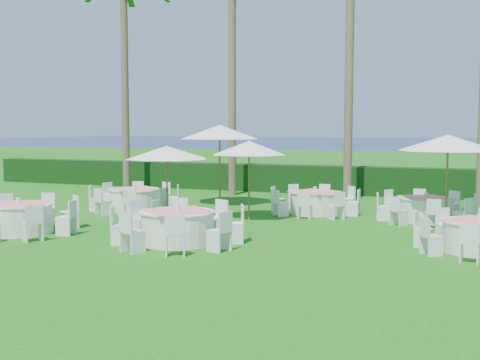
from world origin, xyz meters
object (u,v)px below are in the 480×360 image
(banquet_table_c, at_px, (479,235))
(umbrella_a, at_px, (167,153))
(banquet_table_f, at_px, (426,209))
(banquet_table_b, at_px, (178,226))
(umbrella_d, at_px, (448,143))
(banquet_table_d, at_px, (134,199))
(umbrella_c, at_px, (220,132))
(umbrella_b, at_px, (249,148))
(banquet_table_e, at_px, (315,202))
(banquet_table_a, at_px, (19,218))

(banquet_table_c, bearing_deg, umbrella_a, 170.65)
(banquet_table_f, relative_size, umbrella_a, 1.15)
(banquet_table_b, relative_size, umbrella_d, 1.14)
(banquet_table_d, bearing_deg, umbrella_c, 47.99)
(umbrella_c, relative_size, umbrella_d, 1.07)
(banquet_table_c, relative_size, umbrella_b, 1.19)
(banquet_table_b, height_order, banquet_table_f, banquet_table_b)
(umbrella_d, bearing_deg, umbrella_a, -165.51)
(umbrella_a, height_order, umbrella_c, umbrella_c)
(banquet_table_b, xyz_separation_m, umbrella_b, (0.33, 4.18, 1.80))
(banquet_table_e, relative_size, umbrella_a, 1.15)
(umbrella_a, distance_m, umbrella_c, 4.14)
(banquet_table_b, height_order, umbrella_d, umbrella_d)
(banquet_table_d, distance_m, banquet_table_e, 6.16)
(banquet_table_a, xyz_separation_m, banquet_table_c, (11.59, 1.81, -0.04))
(banquet_table_a, xyz_separation_m, umbrella_c, (2.78, 7.36, 2.27))
(banquet_table_e, distance_m, umbrella_c, 4.53)
(banquet_table_e, relative_size, umbrella_d, 1.06)
(banquet_table_c, bearing_deg, banquet_table_e, 137.12)
(umbrella_a, bearing_deg, banquet_table_c, -9.35)
(umbrella_b, bearing_deg, banquet_table_f, 18.01)
(banquet_table_e, xyz_separation_m, umbrella_b, (-1.57, -2.05, 1.84))
(umbrella_c, bearing_deg, banquet_table_d, -132.01)
(banquet_table_d, xyz_separation_m, umbrella_d, (10.12, 0.37, 2.01))
(banquet_table_a, height_order, umbrella_b, umbrella_b)
(banquet_table_b, height_order, banquet_table_e, banquet_table_b)
(banquet_table_a, distance_m, banquet_table_f, 11.81)
(banquet_table_a, height_order, umbrella_c, umbrella_c)
(banquet_table_e, height_order, umbrella_a, umbrella_a)
(banquet_table_a, height_order, umbrella_a, umbrella_a)
(umbrella_b, height_order, umbrella_c, umbrella_c)
(banquet_table_c, distance_m, banquet_table_e, 6.83)
(banquet_table_a, bearing_deg, umbrella_a, 49.61)
(banquet_table_a, height_order, banquet_table_b, banquet_table_b)
(banquet_table_c, relative_size, umbrella_d, 1.04)
(banquet_table_b, bearing_deg, umbrella_a, 122.07)
(umbrella_b, relative_size, umbrella_d, 0.88)
(banquet_table_a, relative_size, banquet_table_f, 1.09)
(banquet_table_b, relative_size, umbrella_a, 1.25)
(banquet_table_f, relative_size, umbrella_d, 1.05)
(banquet_table_b, height_order, umbrella_b, umbrella_b)
(banquet_table_c, xyz_separation_m, umbrella_a, (-8.81, 1.45, 1.71))
(banquet_table_c, height_order, banquet_table_d, banquet_table_d)
(banquet_table_a, bearing_deg, banquet_table_c, 8.88)
(banquet_table_a, bearing_deg, umbrella_c, 69.28)
(banquet_table_a, relative_size, banquet_table_e, 1.09)
(banquet_table_b, xyz_separation_m, banquet_table_c, (6.91, 1.58, -0.05))
(banquet_table_c, relative_size, umbrella_c, 0.97)
(umbrella_a, bearing_deg, banquet_table_b, -57.93)
(umbrella_a, relative_size, umbrella_b, 1.04)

